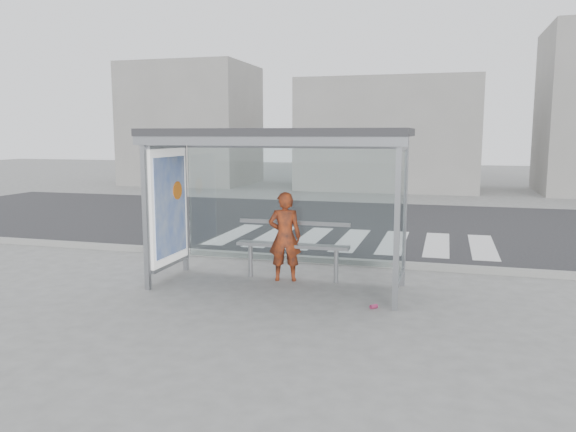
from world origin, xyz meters
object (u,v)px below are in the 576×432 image
object	(u,v)px
person	(285,236)
bench	(293,246)
soda_can	(374,306)
bus_shelter	(256,168)

from	to	relation	value
person	bench	xyz separation A→B (m)	(0.11, 0.10, -0.17)
soda_can	bus_shelter	bearing A→B (deg)	159.66
bench	soda_can	xyz separation A→B (m)	(1.59, -1.29, -0.57)
person	bench	world-z (taller)	person
person	bench	size ratio (longest dim) A/B	0.78
soda_can	person	bearing A→B (deg)	145.14
bench	person	bearing A→B (deg)	-136.97
bus_shelter	soda_can	size ratio (longest dim) A/B	37.11
bus_shelter	person	world-z (taller)	bus_shelter
bus_shelter	soda_can	distance (m)	2.95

